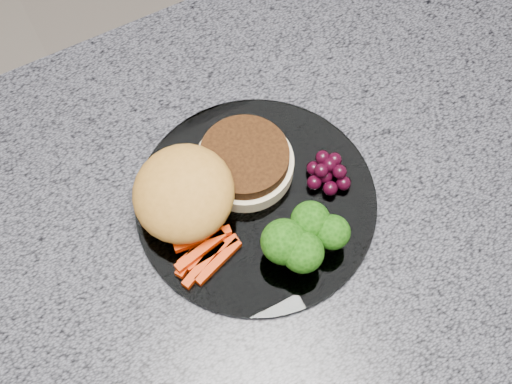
{
  "coord_description": "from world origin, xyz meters",
  "views": [
    {
      "loc": [
        -0.06,
        -0.28,
        1.59
      ],
      "look_at": [
        0.09,
        0.01,
        0.93
      ],
      "focal_mm": 50.0,
      "sensor_mm": 36.0,
      "label": 1
    }
  ],
  "objects_px": {
    "burger": "(206,184)",
    "grape_bunch": "(329,171)",
    "plate": "(256,202)",
    "island_cabinet": "(208,355)"
  },
  "relations": [
    {
      "from": "grape_bunch",
      "to": "plate",
      "type": "bearing_deg",
      "value": 171.95
    },
    {
      "from": "island_cabinet",
      "to": "grape_bunch",
      "type": "distance_m",
      "value": 0.52
    },
    {
      "from": "plate",
      "to": "grape_bunch",
      "type": "distance_m",
      "value": 0.08
    },
    {
      "from": "burger",
      "to": "grape_bunch",
      "type": "bearing_deg",
      "value": -43.48
    },
    {
      "from": "island_cabinet",
      "to": "grape_bunch",
      "type": "relative_size",
      "value": 24.72
    },
    {
      "from": "island_cabinet",
      "to": "plate",
      "type": "relative_size",
      "value": 4.62
    },
    {
      "from": "island_cabinet",
      "to": "grape_bunch",
      "type": "bearing_deg",
      "value": -1.02
    },
    {
      "from": "burger",
      "to": "grape_bunch",
      "type": "relative_size",
      "value": 4.51
    },
    {
      "from": "burger",
      "to": "grape_bunch",
      "type": "distance_m",
      "value": 0.13
    },
    {
      "from": "plate",
      "to": "burger",
      "type": "xyz_separation_m",
      "value": [
        -0.04,
        0.03,
        0.03
      ]
    }
  ]
}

